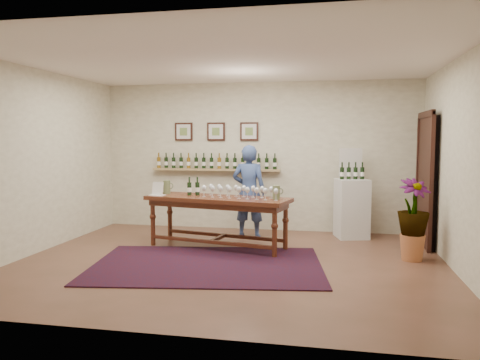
% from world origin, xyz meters
% --- Properties ---
extents(ground, '(6.00, 6.00, 0.00)m').
position_xyz_m(ground, '(0.00, 0.00, 0.00)').
color(ground, '#523624').
rests_on(ground, ground).
extents(room_shell, '(6.00, 6.00, 6.00)m').
position_xyz_m(room_shell, '(2.11, 1.86, 1.12)').
color(room_shell, beige).
rests_on(room_shell, ground).
extents(rug, '(3.39, 2.51, 0.02)m').
position_xyz_m(rug, '(-0.26, -0.21, 0.01)').
color(rug, '#400B0D').
rests_on(rug, ground).
extents(tasting_table, '(2.41, 1.20, 0.82)m').
position_xyz_m(tasting_table, '(-0.38, 0.85, 0.70)').
color(tasting_table, '#431910').
rests_on(tasting_table, ground).
extents(table_glasses, '(1.42, 0.59, 0.19)m').
position_xyz_m(table_glasses, '(-0.06, 0.85, 0.91)').
color(table_glasses, silver).
rests_on(table_glasses, tasting_table).
extents(table_bottles, '(0.29, 0.21, 0.27)m').
position_xyz_m(table_bottles, '(-0.82, 1.01, 0.96)').
color(table_bottles, black).
rests_on(table_bottles, tasting_table).
extents(pitcher_left, '(0.19, 0.19, 0.23)m').
position_xyz_m(pitcher_left, '(-1.32, 1.12, 0.93)').
color(pitcher_left, '#5B663F').
rests_on(pitcher_left, tasting_table).
extents(pitcher_right, '(0.16, 0.16, 0.21)m').
position_xyz_m(pitcher_right, '(0.57, 0.76, 0.92)').
color(pitcher_right, '#5B663F').
rests_on(pitcher_right, tasting_table).
extents(menu_card, '(0.27, 0.22, 0.21)m').
position_xyz_m(menu_card, '(-1.40, 0.90, 0.93)').
color(menu_card, silver).
rests_on(menu_card, tasting_table).
extents(display_pedestal, '(0.63, 0.63, 1.04)m').
position_xyz_m(display_pedestal, '(1.76, 2.06, 0.52)').
color(display_pedestal, silver).
rests_on(display_pedestal, ground).
extents(pedestal_bottles, '(0.29, 0.15, 0.28)m').
position_xyz_m(pedestal_bottles, '(1.75, 2.04, 1.18)').
color(pedestal_bottles, black).
rests_on(pedestal_bottles, display_pedestal).
extents(info_sign, '(0.40, 0.13, 0.57)m').
position_xyz_m(info_sign, '(1.73, 2.20, 1.32)').
color(info_sign, silver).
rests_on(info_sign, display_pedestal).
extents(potted_plant, '(0.72, 0.72, 1.02)m').
position_xyz_m(potted_plant, '(2.55, 0.63, 0.59)').
color(potted_plant, '#AE643A').
rests_on(potted_plant, ground).
extents(person, '(0.62, 0.43, 1.64)m').
position_xyz_m(person, '(-0.03, 1.75, 0.82)').
color(person, navy).
rests_on(person, ground).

